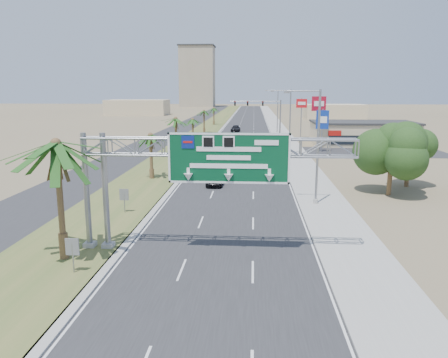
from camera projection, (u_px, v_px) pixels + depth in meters
name	position (u px, v px, depth m)	size (l,w,h in m)	color
ground	(203.00, 341.00, 17.59)	(600.00, 600.00, 0.00)	#8C7A59
road	(247.00, 125.00, 125.10)	(12.00, 300.00, 0.02)	#28282B
sidewalk_right	(277.00, 125.00, 124.53)	(4.00, 300.00, 0.10)	#9E9B93
median_grass	(212.00, 125.00, 125.75)	(7.00, 300.00, 0.12)	#495F29
opposing_road	(188.00, 125.00, 126.23)	(8.00, 300.00, 0.02)	#28282B
sign_gantry	(203.00, 156.00, 26.14)	(16.75, 1.24, 7.50)	gray
palm_near	(56.00, 144.00, 24.62)	(5.70, 5.70, 8.35)	brown
palm_row_b	(151.00, 136.00, 48.51)	(3.99, 3.99, 5.95)	brown
palm_row_c	(176.00, 120.00, 63.99)	(3.99, 3.99, 6.75)	brown
palm_row_d	(193.00, 120.00, 81.84)	(3.99, 3.99, 5.45)	brown
palm_row_e	(204.00, 111.00, 100.27)	(3.99, 3.99, 6.15)	brown
palm_row_f	(214.00, 108.00, 124.79)	(3.99, 3.99, 5.75)	brown
streetlight_near	(315.00, 152.00, 37.66)	(3.27, 0.44, 10.00)	gray
streetlight_mid	(289.00, 125.00, 66.99)	(3.27, 0.44, 10.00)	gray
streetlight_far	(277.00, 113.00, 102.18)	(3.27, 0.44, 10.00)	gray
signal_mast	(270.00, 116.00, 86.62)	(10.28, 0.71, 8.00)	gray
store_building	(363.00, 134.00, 80.24)	(18.00, 10.00, 4.00)	#CEC08B
oak_near	(392.00, 148.00, 41.10)	(4.50, 4.50, 6.80)	brown
oak_far	(409.00, 150.00, 44.95)	(3.50, 3.50, 5.60)	brown
median_signback_a	(72.00, 249.00, 23.67)	(0.75, 0.08, 2.08)	gray
median_signback_b	(124.00, 196.00, 35.45)	(0.75, 0.08, 2.08)	gray
tower_distant	(197.00, 77.00, 260.55)	(20.00, 16.00, 35.00)	tan
building_distant_left	(138.00, 107.00, 176.35)	(24.00, 14.00, 6.00)	#CEC08B
building_distant_right	(334.00, 112.00, 151.94)	(20.00, 12.00, 5.00)	#CEC08B
car_left_lane	(216.00, 178.00, 46.28)	(1.71, 4.25, 1.45)	black
car_mid_lane	(250.00, 152.00, 65.18)	(1.73, 4.97, 1.64)	#670A09
car_right_lane	(254.00, 137.00, 85.77)	(2.70, 5.85, 1.63)	gray
car_far	(236.00, 129.00, 105.46)	(2.00, 4.92, 1.43)	black
pole_sign_red_near	(319.00, 107.00, 72.89)	(2.42, 0.68, 9.09)	gray
pole_sign_blue	(322.00, 121.00, 70.26)	(2.01, 0.80, 6.94)	gray
pole_sign_red_far	(302.00, 107.00, 89.87)	(2.22, 0.51, 8.32)	gray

